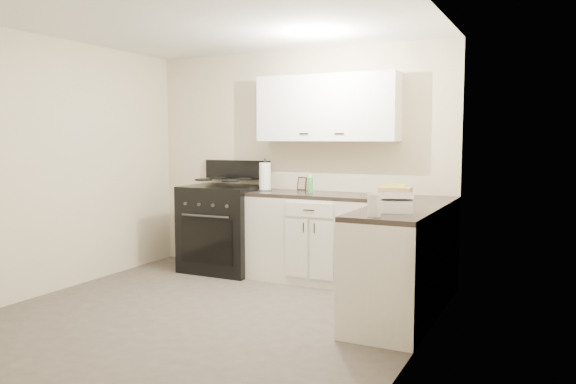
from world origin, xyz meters
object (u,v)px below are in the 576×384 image
at_px(paper_towel, 265,177).
at_px(stove, 225,231).
at_px(wicker_basket, 395,192).
at_px(knife_block, 265,181).
at_px(countertop_grill, 395,206).

bearing_deg(paper_towel, stove, -172.35).
distance_m(stove, wicker_basket, 2.06).
height_order(knife_block, paper_towel, paper_towel).
bearing_deg(countertop_grill, wicker_basket, 87.44).
relative_size(wicker_basket, countertop_grill, 1.20).
height_order(paper_towel, wicker_basket, paper_towel).
relative_size(stove, knife_block, 4.75).
xyz_separation_m(wicker_basket, countertop_grill, (0.29, -1.08, -0.00)).
bearing_deg(paper_towel, knife_block, 90.00).
bearing_deg(paper_towel, wicker_basket, -3.35).
bearing_deg(knife_block, stove, 163.93).
bearing_deg(wicker_basket, paper_towel, 176.65).
bearing_deg(countertop_grill, paper_towel, 129.12).
bearing_deg(stove, wicker_basket, -0.62).
xyz_separation_m(knife_block, countertop_grill, (1.80, -1.17, -0.06)).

